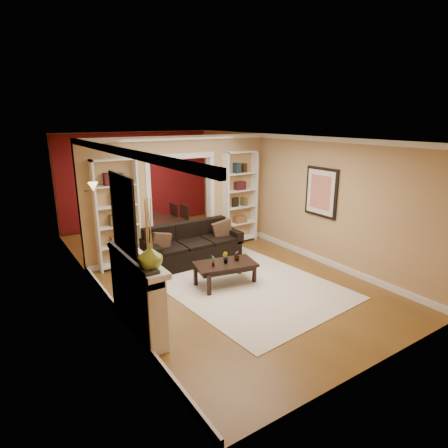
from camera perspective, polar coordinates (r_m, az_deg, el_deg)
floor at (r=8.04m, az=-2.44°, el=-6.57°), size 8.00×8.00×0.00m
ceiling at (r=7.44m, az=-2.69°, el=13.02°), size 8.00×8.00×0.00m
wall_back at (r=11.20m, az=-13.15°, el=6.64°), size 8.00×0.00×8.00m
wall_front at (r=4.80m, az=22.84°, el=-6.44°), size 8.00×0.00×8.00m
wall_left at (r=6.80m, az=-19.07°, el=0.35°), size 0.00×8.00×8.00m
wall_right at (r=8.96m, az=9.95°, el=4.59°), size 0.00×8.00×8.00m
partition_wall at (r=8.66m, az=-6.63°, el=4.33°), size 4.50×0.15×2.70m
red_back_panel at (r=11.18m, az=-13.09°, el=6.47°), size 4.44×0.04×2.64m
dining_window at (r=11.10m, az=-13.09°, el=7.62°), size 0.78×0.03×0.98m
area_rug at (r=7.32m, az=2.63°, el=-8.86°), size 3.06×4.06×0.01m
sofa at (r=8.21m, az=-4.73°, el=-3.03°), size 2.12×0.92×0.83m
pillow_left at (r=7.83m, az=-9.54°, el=-2.75°), size 0.39×0.13×0.38m
pillow_right at (r=8.50m, az=-0.24°, el=-0.85°), size 0.45×0.20×0.43m
coffee_table at (r=7.17m, az=0.19°, el=-7.56°), size 1.24×0.83×0.43m
plant_left at (r=6.92m, az=-1.65°, el=-5.59°), size 0.13×0.13×0.21m
plant_center at (r=7.05m, az=0.20°, el=-5.15°), size 0.11×0.13×0.21m
plant_right at (r=7.20m, az=1.97°, el=-4.83°), size 0.14×0.14×0.19m
bookshelf_left at (r=7.99m, az=-15.99°, el=1.36°), size 0.90×0.30×2.30m
bookshelf_right at (r=9.34m, az=2.42°, el=4.02°), size 0.90×0.30×2.30m
fireplace at (r=5.75m, az=-12.93°, el=-10.21°), size 0.32×1.70×1.16m
vase at (r=4.97m, az=-11.19°, el=-4.88°), size 0.39×0.39×0.34m
mirror at (r=5.29m, az=-15.16°, el=1.44°), size 0.03×0.95×1.10m
wall_sconce at (r=7.25m, az=-19.76°, el=5.10°), size 0.18×0.18×0.22m
framed_art at (r=8.21m, az=14.56°, el=4.71°), size 0.04×0.85×1.05m
dining_table at (r=10.08m, az=-10.78°, el=-0.55°), size 1.50×0.84×0.53m
dining_chair_nw at (r=9.58m, az=-13.17°, el=-0.43°), size 0.48×0.48×0.90m
dining_chair_ne at (r=9.99m, az=-7.25°, el=0.48°), size 0.53×0.53×0.88m
dining_chair_sw at (r=10.13m, az=-14.35°, el=0.35°), size 0.52×0.52×0.89m
dining_chair_se at (r=10.52m, az=-8.69°, el=0.99°), size 0.48×0.48×0.79m
chandelier at (r=9.91m, az=-10.72°, el=9.54°), size 0.50×0.50×0.30m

